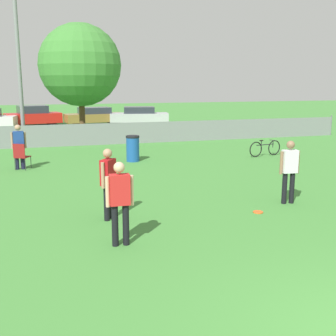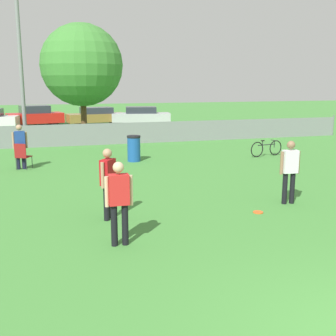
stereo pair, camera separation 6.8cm
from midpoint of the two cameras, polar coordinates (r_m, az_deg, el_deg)
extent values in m
cube|color=gray|center=(22.00, -6.35, 4.68)|extent=(25.57, 0.03, 1.10)
cylinder|color=slate|center=(27.34, 21.14, 5.43)|extent=(0.07, 0.07, 1.21)
cylinder|color=gray|center=(23.10, -19.68, 13.81)|extent=(0.20, 0.20, 8.65)
cylinder|color=brown|center=(23.68, -11.61, 6.60)|extent=(0.32, 0.32, 2.41)
sphere|color=#3D7F33|center=(23.62, -11.90, 13.49)|extent=(4.38, 4.38, 4.38)
cylinder|color=black|center=(9.84, -8.51, -4.75)|extent=(0.13, 0.13, 0.83)
cylinder|color=black|center=(10.01, -7.90, -4.43)|extent=(0.13, 0.13, 0.83)
cube|color=#B21419|center=(9.75, -8.32, -0.55)|extent=(0.41, 0.44, 0.60)
sphere|color=tan|center=(9.67, -8.40, 1.98)|extent=(0.21, 0.21, 0.21)
cylinder|color=tan|center=(9.56, -9.02, -0.99)|extent=(0.08, 0.08, 0.60)
cylinder|color=tan|center=(9.95, -7.65, -0.45)|extent=(0.08, 0.08, 0.60)
cylinder|color=black|center=(8.33, -7.42, -7.73)|extent=(0.13, 0.13, 0.83)
cylinder|color=black|center=(8.36, -5.96, -7.63)|extent=(0.13, 0.13, 0.83)
cube|color=red|center=(8.14, -6.81, -2.93)|extent=(0.39, 0.23, 0.60)
sphere|color=#D8AD8C|center=(8.04, -6.88, 0.08)|extent=(0.21, 0.21, 0.21)
cylinder|color=#D8AD8C|center=(8.12, -8.44, -3.22)|extent=(0.08, 0.08, 0.60)
cylinder|color=#D8AD8C|center=(8.18, -5.18, -3.02)|extent=(0.08, 0.08, 0.60)
cylinder|color=black|center=(11.49, 15.33, -2.66)|extent=(0.13, 0.13, 0.83)
cylinder|color=black|center=(11.59, 16.27, -2.59)|extent=(0.13, 0.13, 0.83)
cube|color=silver|center=(11.39, 16.00, 0.86)|extent=(0.40, 0.25, 0.60)
sphere|color=#8C664C|center=(11.32, 16.12, 3.03)|extent=(0.21, 0.21, 0.21)
cylinder|color=#8C664C|center=(11.29, 14.94, 0.68)|extent=(0.08, 0.08, 0.60)
cylinder|color=#8C664C|center=(11.50, 17.02, 0.76)|extent=(0.08, 0.08, 0.60)
cylinder|color=#191933|center=(16.40, -19.19, 1.25)|extent=(0.13, 0.13, 0.81)
cylinder|color=#191933|center=(16.39, -19.89, 1.20)|extent=(0.13, 0.13, 0.81)
cube|color=navy|center=(16.29, -19.70, 3.65)|extent=(0.38, 0.24, 0.60)
sphere|color=tan|center=(16.24, -19.81, 5.17)|extent=(0.21, 0.21, 0.21)
cylinder|color=tan|center=(16.30, -18.91, 3.61)|extent=(0.08, 0.08, 0.60)
cylinder|color=tan|center=(16.30, -20.48, 3.50)|extent=(0.08, 0.08, 0.60)
cylinder|color=#E5591E|center=(10.66, 11.92, -5.86)|extent=(0.25, 0.25, 0.03)
torus|color=#E5591E|center=(10.65, 11.92, -5.84)|extent=(0.25, 0.25, 0.03)
cylinder|color=#333338|center=(16.49, -18.18, 0.73)|extent=(0.02, 0.02, 0.44)
cylinder|color=#333338|center=(16.69, -19.42, 0.77)|extent=(0.02, 0.02, 0.44)
cylinder|color=#333338|center=(16.14, -18.88, 0.46)|extent=(0.02, 0.02, 0.44)
cylinder|color=#333338|center=(16.34, -20.13, 0.50)|extent=(0.02, 0.02, 0.44)
cube|color=maroon|center=(16.37, -19.21, 1.43)|extent=(0.62, 0.62, 0.03)
cube|color=maroon|center=(16.15, -19.66, 2.22)|extent=(0.42, 0.23, 0.50)
torus|color=black|center=(18.39, 11.70, 2.48)|extent=(0.66, 0.18, 0.66)
torus|color=black|center=(19.06, 14.08, 2.69)|extent=(0.66, 0.18, 0.66)
cylinder|color=black|center=(18.70, 12.94, 3.11)|extent=(0.94, 0.22, 0.04)
cylinder|color=black|center=(18.55, 12.41, 3.06)|extent=(0.03, 0.03, 0.34)
cylinder|color=black|center=(18.98, 13.92, 3.18)|extent=(0.03, 0.03, 0.31)
cube|color=black|center=(18.52, 12.43, 3.65)|extent=(0.17, 0.09, 0.04)
cylinder|color=black|center=(18.96, 13.95, 3.65)|extent=(0.11, 0.44, 0.03)
cylinder|color=#194C99|center=(17.09, -4.91, 2.52)|extent=(0.52, 0.52, 0.97)
cylinder|color=black|center=(17.01, -4.94, 4.26)|extent=(0.55, 0.55, 0.08)
cylinder|color=black|center=(32.02, -21.18, 5.68)|extent=(0.64, 0.26, 0.62)
cylinder|color=black|center=(30.45, -21.76, 5.38)|extent=(0.64, 0.26, 0.62)
cylinder|color=black|center=(33.97, -16.06, 6.30)|extent=(0.64, 0.30, 0.61)
cylinder|color=black|center=(32.48, -15.45, 6.11)|extent=(0.64, 0.30, 0.61)
cylinder|color=black|center=(33.53, -20.16, 5.98)|extent=(0.64, 0.30, 0.61)
cylinder|color=black|center=(32.02, -19.74, 5.78)|extent=(0.64, 0.30, 0.61)
cube|color=red|center=(32.96, -17.87, 6.46)|extent=(4.23, 2.53, 0.73)
cube|color=#2D333D|center=(32.91, -17.94, 7.57)|extent=(2.33, 1.93, 0.55)
cylinder|color=black|center=(33.52, -8.02, 6.61)|extent=(0.68, 0.27, 0.66)
cylinder|color=black|center=(32.14, -7.27, 6.42)|extent=(0.68, 0.27, 0.66)
cylinder|color=black|center=(32.86, -12.57, 6.35)|extent=(0.68, 0.27, 0.66)
cylinder|color=black|center=(31.45, -12.01, 6.15)|extent=(0.68, 0.27, 0.66)
cube|color=olive|center=(32.45, -9.97, 6.74)|extent=(4.55, 2.24, 0.62)
cube|color=#2D333D|center=(32.41, -10.00, 7.69)|extent=(2.45, 1.76, 0.46)
cylinder|color=black|center=(33.07, -1.67, 6.64)|extent=(0.67, 0.30, 0.65)
cylinder|color=black|center=(31.65, -1.48, 6.42)|extent=(0.67, 0.30, 0.65)
cylinder|color=black|center=(32.99, -6.39, 6.56)|extent=(0.67, 0.30, 0.65)
cylinder|color=black|center=(31.56, -6.41, 6.34)|extent=(0.67, 0.30, 0.65)
cube|color=#B7B7BC|center=(32.27, -3.99, 6.87)|extent=(4.60, 2.45, 0.64)
cube|color=#2D333D|center=(32.23, -4.00, 7.85)|extent=(2.50, 1.86, 0.48)
camera|label=1|loc=(0.03, -90.18, -0.04)|focal=45.00mm
camera|label=2|loc=(0.03, 89.82, 0.04)|focal=45.00mm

